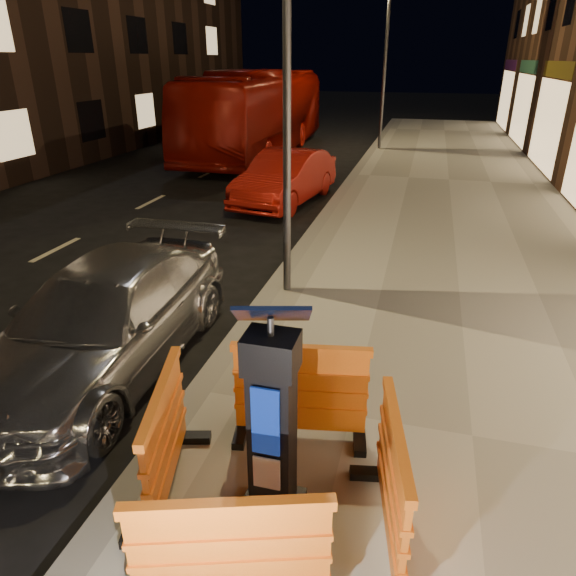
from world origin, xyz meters
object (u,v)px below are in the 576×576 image
(barrier_bldgside, at_px, (392,483))
(bus_doubledecker, at_px, (259,154))
(parking_kiosk, at_px, (272,419))
(barrier_back, at_px, (301,393))
(barrier_front, at_px, (231,562))
(barrier_kerbside, at_px, (166,440))
(car_red, at_px, (286,203))
(car_silver, at_px, (113,364))

(barrier_bldgside, height_order, bus_doubledecker, bus_doubledecker)
(parking_kiosk, relative_size, barrier_back, 1.40)
(barrier_bldgside, bearing_deg, barrier_front, 123.88)
(parking_kiosk, relative_size, barrier_kerbside, 1.40)
(barrier_kerbside, xyz_separation_m, bus_doubledecker, (-4.88, 17.68, -0.67))
(barrier_bldgside, height_order, car_red, barrier_bldgside)
(parking_kiosk, distance_m, barrier_front, 1.04)
(parking_kiosk, xyz_separation_m, barrier_front, (-0.00, -0.95, -0.41))
(barrier_kerbside, relative_size, bus_doubledecker, 0.12)
(parking_kiosk, distance_m, car_silver, 3.46)
(barrier_kerbside, bearing_deg, car_red, -5.55)
(parking_kiosk, relative_size, barrier_front, 1.40)
(barrier_front, xyz_separation_m, barrier_back, (0.00, 1.90, 0.00))
(barrier_back, relative_size, car_red, 0.32)
(barrier_front, xyz_separation_m, barrier_bldgside, (0.95, 0.95, 0.00))
(car_silver, distance_m, car_red, 8.46)
(barrier_back, xyz_separation_m, car_red, (-2.68, 9.34, -0.67))
(car_red, distance_m, bus_doubledecker, 8.03)
(barrier_back, distance_m, bus_doubledecker, 17.72)
(car_red, bearing_deg, barrier_back, -65.49)
(barrier_back, height_order, car_silver, barrier_back)
(barrier_back, xyz_separation_m, barrier_kerbside, (-0.95, -0.95, 0.00))
(barrier_bldgside, bearing_deg, car_red, 8.33)
(barrier_kerbside, bearing_deg, barrier_back, -60.12)
(barrier_bldgside, distance_m, bus_doubledecker, 18.94)
(parking_kiosk, xyz_separation_m, barrier_back, (0.00, 0.95, -0.41))
(barrier_back, height_order, barrier_bldgside, same)
(parking_kiosk, bearing_deg, barrier_back, 76.88)
(parking_kiosk, xyz_separation_m, car_red, (-2.68, 10.29, -1.09))
(parking_kiosk, height_order, car_silver, parking_kiosk)
(barrier_front, height_order, barrier_bldgside, same)
(car_silver, relative_size, car_red, 1.09)
(barrier_front, height_order, car_red, barrier_front)
(parking_kiosk, height_order, barrier_back, parking_kiosk)
(barrier_kerbside, xyz_separation_m, barrier_bldgside, (1.90, -0.00, 0.00))
(barrier_back, relative_size, car_silver, 0.29)
(barrier_front, height_order, car_silver, barrier_front)
(car_silver, xyz_separation_m, bus_doubledecker, (-3.10, 15.84, 0.00))
(car_red, bearing_deg, parking_kiosk, -66.90)
(barrier_bldgside, xyz_separation_m, car_red, (-3.63, 10.29, -0.67))
(barrier_kerbside, relative_size, car_silver, 0.29)
(barrier_back, distance_m, barrier_bldgside, 1.34)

